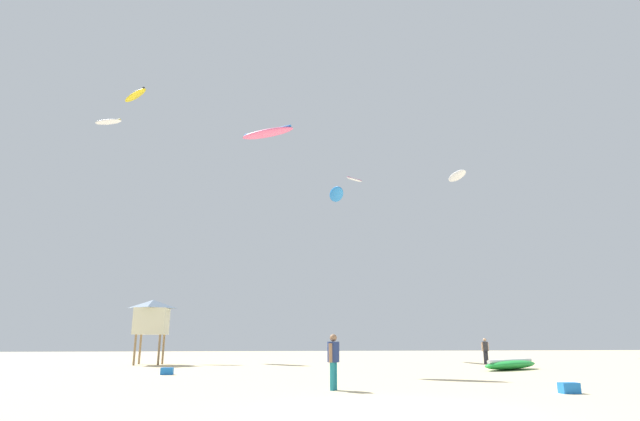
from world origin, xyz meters
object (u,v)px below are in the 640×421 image
Objects in this scene: kite_grounded_near at (511,365)px; kite_aloft_4 at (457,176)px; person_foreground at (333,357)px; kite_aloft_0 at (135,95)px; person_midground at (485,349)px; kite_aloft_1 at (267,133)px; kite_aloft_3 at (108,122)px; gear_bag at (167,371)px; cooler_box at (569,388)px; kite_aloft_2 at (355,180)px; kite_aloft_5 at (336,194)px; lifeguard_tower at (152,317)px.

kite_grounded_near is 31.29m from kite_aloft_4.
person_foreground is 43.81m from kite_aloft_0.
kite_aloft_1 is at bearing -83.79° from person_midground.
person_foreground is 40.87m from kite_aloft_3.
kite_grounded_near is at bearing -39.76° from kite_aloft_0.
gear_bag is 0.14× the size of kite_aloft_4.
cooler_box is at bearing -108.44° from kite_aloft_4.
person_midground is 25.67m from kite_aloft_4.
kite_aloft_2 is 0.77× the size of kite_aloft_3.
kite_aloft_5 is at bearing 95.93° from cooler_box.
kite_aloft_3 is at bearing -131.12° from kite_aloft_0.
kite_grounded_near is 17.89m from gear_bag.
person_midground is (12.80, 16.57, -0.06)m from person_foreground.
person_midground is 6.86m from kite_grounded_near.
person_midground is 3.00× the size of cooler_box.
kite_aloft_4 is at bearing 71.56° from cooler_box.
kite_aloft_0 is at bearing -130.90° from person_midground.
kite_aloft_0 reaches higher than gear_bag.
kite_aloft_5 is (-7.01, 15.93, 13.93)m from kite_grounded_near.
gear_bag is (-17.81, -1.74, -0.11)m from kite_grounded_near.
kite_aloft_0 is (-15.76, 32.35, 24.99)m from person_foreground.
person_foreground is 0.59× the size of kite_aloft_3.
kite_aloft_4 is at bearing 5.29° from kite_aloft_3.
cooler_box is 0.14× the size of kite_aloft_4.
kite_aloft_2 is at bearing 7.48° from kite_aloft_0.
lifeguard_tower is 1.04× the size of kite_aloft_0.
kite_aloft_0 is 1.34× the size of kite_aloft_3.
person_foreground is at bearing 165.41° from cooler_box.
kite_grounded_near is at bearing 70.67° from cooler_box.
gear_bag is 0.24× the size of kite_aloft_2.
kite_aloft_1 is (-2.28, 11.62, 12.73)m from person_foreground.
kite_aloft_5 is at bearing -110.37° from kite_aloft_2.
kite_aloft_0 reaches higher than kite_aloft_2.
kite_aloft_2 reaches higher than kite_aloft_5.
person_foreground is 17.38m from kite_aloft_1.
kite_aloft_3 reaches higher than person_foreground.
kite_aloft_5 is (-8.65, 9.31, 13.22)m from person_midground.
lifeguard_tower is (-20.63, 8.06, 2.79)m from kite_grounded_near.
kite_aloft_4 is at bearing -8.71° from kite_aloft_2.
kite_aloft_2 reaches higher than kite_aloft_1.
kite_aloft_2 is at bearing 67.28° from kite_aloft_1.
person_midground is 0.39× the size of kite_aloft_5.
gear_bag is at bearing -174.41° from kite_grounded_near.
kite_aloft_1 is (-15.08, -4.96, 12.79)m from person_midground.
kite_aloft_3 reaches higher than gear_bag.
person_midground is at bearing -47.09° from kite_aloft_5.
kite_aloft_2 is at bearing 62.22° from gear_bag.
gear_bag is 36.54m from kite_aloft_0.
kite_aloft_4 is (11.85, 35.55, 18.93)m from cooler_box.
kite_aloft_2 is 11.32m from kite_aloft_4.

